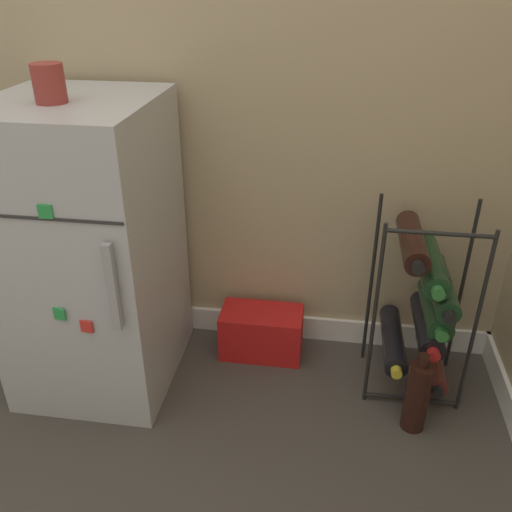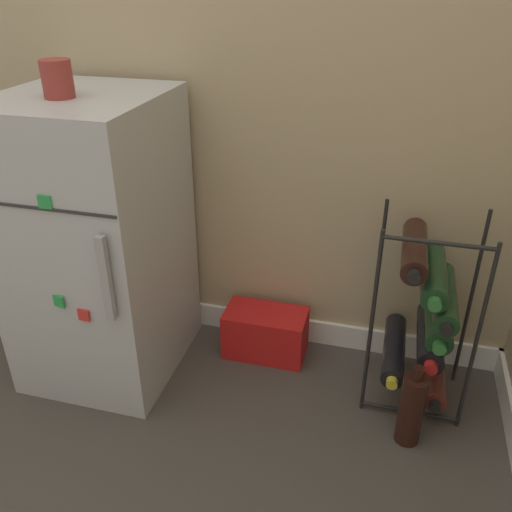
% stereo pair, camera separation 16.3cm
% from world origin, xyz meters
% --- Properties ---
extents(ground_plane, '(14.00, 14.00, 0.00)m').
position_xyz_m(ground_plane, '(0.00, 0.00, 0.00)').
color(ground_plane, '#423D38').
extents(mini_fridge, '(0.46, 0.53, 0.92)m').
position_xyz_m(mini_fridge, '(-0.29, 0.41, 0.46)').
color(mini_fridge, '#B7BABF').
rests_on(mini_fridge, ground_plane).
extents(wine_rack, '(0.30, 0.33, 0.62)m').
position_xyz_m(wine_rack, '(0.74, 0.49, 0.31)').
color(wine_rack, black).
rests_on(wine_rack, ground_plane).
extents(soda_box, '(0.28, 0.16, 0.17)m').
position_xyz_m(soda_box, '(0.22, 0.58, 0.09)').
color(soda_box, red).
rests_on(soda_box, ground_plane).
extents(fridge_top_cup, '(0.08, 0.08, 0.10)m').
position_xyz_m(fridge_top_cup, '(-0.30, 0.36, 0.97)').
color(fridge_top_cup, maroon).
rests_on(fridge_top_cup, mini_fridge).
extents(loose_bottle_floor, '(0.07, 0.07, 0.27)m').
position_xyz_m(loose_bottle_floor, '(0.72, 0.29, 0.12)').
color(loose_bottle_floor, black).
rests_on(loose_bottle_floor, ground_plane).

